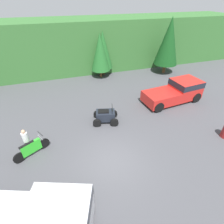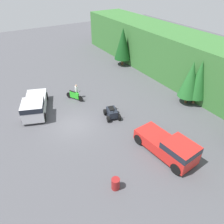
# 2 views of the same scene
# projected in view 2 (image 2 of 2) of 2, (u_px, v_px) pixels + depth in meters

# --- Properties ---
(ground_plane) EXTENTS (80.00, 80.00, 0.00)m
(ground_plane) POSITION_uv_depth(u_px,v_px,m) (73.00, 125.00, 20.67)
(ground_plane) COLOR #4C4C51
(hillside_backdrop) EXTENTS (44.00, 6.00, 5.70)m
(hillside_backdrop) POSITION_uv_depth(u_px,v_px,m) (196.00, 64.00, 25.89)
(hillside_backdrop) COLOR #387033
(hillside_backdrop) RESTS_ON ground_plane
(tree_left) EXTENTS (2.38, 2.38, 5.40)m
(tree_left) POSITION_uv_depth(u_px,v_px,m) (123.00, 44.00, 31.32)
(tree_left) COLOR brown
(tree_left) RESTS_ON ground_plane
(tree_mid_left) EXTENTS (2.10, 2.10, 4.77)m
(tree_mid_left) POSITION_uv_depth(u_px,v_px,m) (191.00, 79.00, 22.49)
(tree_mid_left) COLOR brown
(tree_mid_left) RESTS_ON ground_plane
(tree_mid_right) EXTENTS (2.13, 2.13, 4.84)m
(tree_mid_right) POSITION_uv_depth(u_px,v_px,m) (199.00, 79.00, 22.40)
(tree_mid_right) COLOR brown
(tree_mid_right) RESTS_ON ground_plane
(pickup_truck_red) EXTENTS (5.33, 2.60, 1.83)m
(pickup_truck_red) POSITION_uv_depth(u_px,v_px,m) (170.00, 147.00, 16.86)
(pickup_truck_red) COLOR red
(pickup_truck_red) RESTS_ON ground_plane
(pickup_truck_second) EXTENTS (5.66, 3.71, 1.83)m
(pickup_truck_second) POSITION_uv_depth(u_px,v_px,m) (34.00, 105.00, 21.79)
(pickup_truck_second) COLOR silver
(pickup_truck_second) RESTS_ON ground_plane
(dirt_bike) EXTENTS (1.98, 1.22, 1.22)m
(dirt_bike) POSITION_uv_depth(u_px,v_px,m) (75.00, 96.00, 24.32)
(dirt_bike) COLOR black
(dirt_bike) RESTS_ON ground_plane
(quad_atv) EXTENTS (2.13, 1.75, 1.28)m
(quad_atv) POSITION_uv_depth(u_px,v_px,m) (112.00, 113.00, 21.50)
(quad_atv) COLOR black
(quad_atv) RESTS_ON ground_plane
(rider_person) EXTENTS (0.49, 0.49, 1.67)m
(rider_person) POSITION_uv_depth(u_px,v_px,m) (77.00, 91.00, 24.42)
(rider_person) COLOR black
(rider_person) RESTS_ON ground_plane
(steel_barrel) EXTENTS (0.58, 0.58, 0.88)m
(steel_barrel) POSITION_uv_depth(u_px,v_px,m) (116.00, 184.00, 14.65)
(steel_barrel) COLOR maroon
(steel_barrel) RESTS_ON ground_plane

